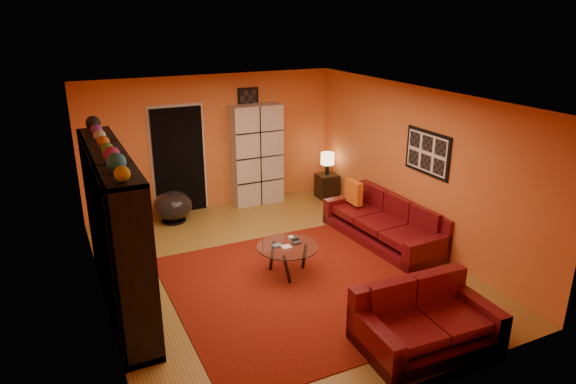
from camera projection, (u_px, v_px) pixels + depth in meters
name	position (u px, v px, depth m)	size (l,w,h in m)	color
floor	(277.00, 267.00, 7.85)	(6.00, 6.00, 0.00)	olive
ceiling	(276.00, 97.00, 6.99)	(6.00, 6.00, 0.00)	white
wall_back	(213.00, 142.00, 9.97)	(6.00, 6.00, 0.00)	orange
wall_front	(407.00, 280.00, 4.87)	(6.00, 6.00, 0.00)	orange
wall_left	(95.00, 215.00, 6.40)	(6.00, 6.00, 0.00)	orange
wall_right	(415.00, 166.00, 8.44)	(6.00, 6.00, 0.00)	orange
rug	(304.00, 287.00, 7.30)	(3.60, 3.60, 0.01)	#5F130A
doorway	(179.00, 161.00, 9.74)	(0.95, 0.10, 2.04)	black
wall_art_right	(428.00, 153.00, 8.08)	(0.03, 1.00, 0.70)	black
wall_art_back	(248.00, 101.00, 10.01)	(0.42, 0.03, 0.52)	black
entertainment_unit	(116.00, 231.00, 6.57)	(0.45, 3.00, 2.10)	black
tv	(120.00, 235.00, 6.65)	(0.11, 0.85, 0.49)	black
sofa	(388.00, 224.00, 8.74)	(1.09, 2.39, 0.85)	#520B11
loveseat	(423.00, 320.00, 6.03)	(1.64, 1.03, 0.85)	#520B11
throw_pillow	(354.00, 192.00, 9.24)	(0.12, 0.42, 0.42)	orange
coffee_table	(288.00, 249.00, 7.52)	(0.91, 0.91, 0.45)	silver
storage_cabinet	(257.00, 155.00, 10.24)	(1.00, 0.44, 2.00)	beige
bowl_chair	(173.00, 206.00, 9.47)	(0.71, 0.71, 0.58)	black
side_table	(327.00, 186.00, 10.75)	(0.40, 0.40, 0.50)	black
table_lamp	(327.00, 159.00, 10.56)	(0.28, 0.28, 0.46)	black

